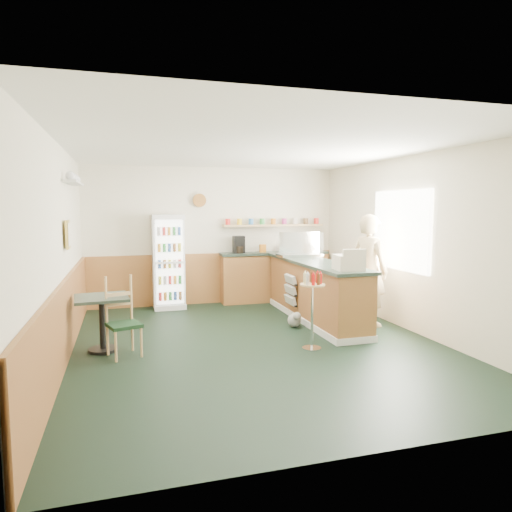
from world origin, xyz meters
name	(u,v)px	position (x,y,z in m)	size (l,w,h in m)	color
ground	(257,344)	(0.00, 0.00, 0.00)	(6.00, 6.00, 0.00)	black
room_envelope	(228,233)	(-0.23, 0.73, 1.52)	(5.04, 6.02, 2.72)	beige
service_counter	(315,293)	(1.35, 1.07, 0.46)	(0.68, 3.01, 1.01)	olive
back_counter	(274,274)	(1.19, 2.80, 0.55)	(2.24, 0.42, 1.69)	olive
drinks_fridge	(169,262)	(-0.94, 2.74, 0.89)	(0.59, 0.52, 1.78)	white
display_case	(299,245)	(1.35, 1.81, 1.23)	(0.79, 0.41, 0.45)	silver
cash_register	(348,263)	(1.35, -0.09, 1.12)	(0.37, 0.39, 0.22)	beige
shopkeeper	(369,270)	(2.05, 0.52, 0.90)	(0.60, 0.43, 1.80)	tan
condiment_stand	(312,298)	(0.66, -0.41, 0.69)	(0.33, 0.33, 1.04)	silver
newspaper_rack	(290,290)	(0.99, 1.31, 0.49)	(0.09, 0.44, 0.52)	black
cafe_table	(102,313)	(-2.05, 0.29, 0.52)	(0.73, 0.73, 0.74)	black
cafe_chair	(124,314)	(-1.77, 0.07, 0.54)	(0.48, 0.49, 1.03)	black
dog_doorstop	(295,319)	(0.85, 0.72, 0.12)	(0.22, 0.28, 0.26)	#969791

